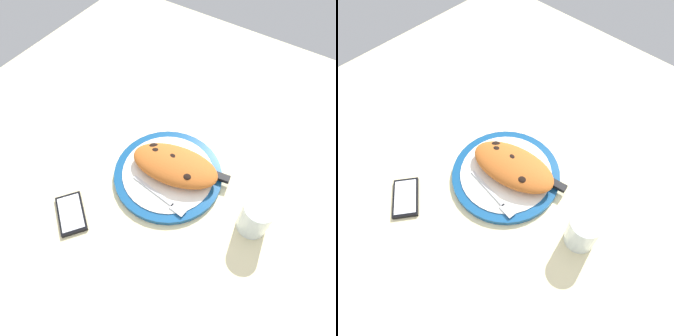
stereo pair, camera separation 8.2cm
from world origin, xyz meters
The scene contains 7 objects.
ground_plane centered at (0.00, 0.00, -1.50)cm, with size 150.00×150.00×3.00cm, color beige.
plate centered at (0.00, 0.00, 0.88)cm, with size 29.24×29.24×1.84cm.
calzone centered at (1.16, 1.49, 4.27)cm, with size 25.40×16.39×4.85cm.
fork centered at (3.29, -7.42, 2.04)cm, with size 17.30×3.55×0.40cm.
knife centered at (7.69, 5.16, 2.33)cm, with size 21.91×5.71×1.20cm.
smartphone centered at (-13.99, -23.17, 0.56)cm, with size 12.73×11.85×1.16cm.
water_glass centered at (25.27, -0.94, 4.21)cm, with size 7.34×7.34×9.79cm.
Camera 1 is at (25.23, -38.22, 72.24)cm, focal length 33.34 mm.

